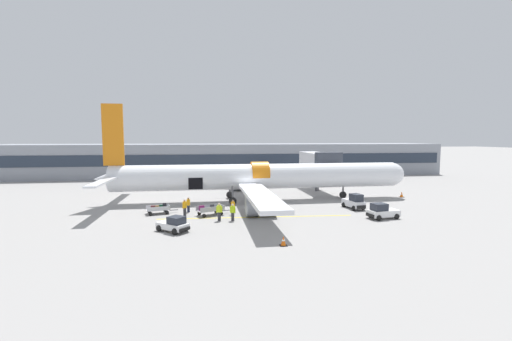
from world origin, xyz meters
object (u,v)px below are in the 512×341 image
at_px(baggage_tug_mid, 382,212).
at_px(baggage_cart_loading, 210,210).
at_px(ground_crew_helper, 188,204).
at_px(ground_crew_marshal, 233,207).
at_px(ground_crew_loader_a, 248,203).
at_px(airplane, 255,177).
at_px(ground_crew_supervisor, 219,211).
at_px(ground_crew_driver, 185,207).
at_px(ground_crew_loader_b, 233,212).
at_px(baggage_tug_lead, 174,225).
at_px(baggage_tug_rear, 354,202).
at_px(baggage_cart_queued, 159,209).

height_order(baggage_tug_mid, baggage_cart_loading, baggage_tug_mid).
bearing_deg(ground_crew_helper, ground_crew_marshal, -22.44).
bearing_deg(ground_crew_loader_a, airplane, 74.69).
distance_m(baggage_tug_mid, ground_crew_loader_a, 14.03).
bearing_deg(ground_crew_supervisor, baggage_cart_loading, 107.58).
bearing_deg(ground_crew_driver, ground_crew_loader_b, -31.25).
xyz_separation_m(baggage_tug_lead, ground_crew_supervisor, (4.07, 3.27, 0.34)).
relative_size(baggage_cart_loading, ground_crew_supervisor, 2.05).
distance_m(ground_crew_helper, ground_crew_marshal, 5.08).
xyz_separation_m(baggage_tug_mid, ground_crew_helper, (-19.39, 5.91, 0.19)).
distance_m(ground_crew_loader_a, ground_crew_loader_b, 4.77).
xyz_separation_m(airplane, baggage_tug_rear, (10.50, -6.58, -2.29)).
bearing_deg(baggage_cart_queued, ground_crew_loader_b, -29.93).
xyz_separation_m(baggage_tug_lead, baggage_tug_mid, (20.31, 1.78, 0.08)).
relative_size(ground_crew_loader_a, ground_crew_marshal, 1.05).
bearing_deg(ground_crew_driver, baggage_cart_queued, 152.41).
bearing_deg(ground_crew_marshal, ground_crew_loader_b, -95.29).
relative_size(baggage_tug_rear, baggage_cart_queued, 0.97).
distance_m(baggage_tug_mid, baggage_cart_queued, 23.19).
xyz_separation_m(baggage_tug_mid, ground_crew_loader_b, (-14.93, 1.31, 0.22)).
distance_m(baggage_tug_lead, baggage_tug_mid, 20.38).
bearing_deg(ground_crew_helper, baggage_tug_lead, -96.83).
bearing_deg(baggage_cart_loading, ground_crew_loader_a, 20.04).
distance_m(baggage_cart_queued, ground_crew_supervisor, 7.53).
height_order(baggage_tug_lead, ground_crew_loader_a, ground_crew_loader_a).
relative_size(baggage_tug_lead, ground_crew_loader_a, 1.83).
bearing_deg(ground_crew_marshal, airplane, 65.43).
xyz_separation_m(baggage_tug_mid, baggage_tug_rear, (-0.74, 4.93, 0.07)).
bearing_deg(ground_crew_loader_b, baggage_tug_lead, -150.12).
height_order(baggage_tug_mid, ground_crew_loader_a, ground_crew_loader_a).
xyz_separation_m(ground_crew_loader_b, ground_crew_driver, (-4.75, 2.88, 0.03)).
xyz_separation_m(baggage_cart_queued, ground_crew_driver, (2.81, -1.47, 0.45)).
bearing_deg(baggage_cart_queued, ground_crew_helper, 4.67).
bearing_deg(airplane, ground_crew_supervisor, -116.49).
bearing_deg(baggage_cart_queued, ground_crew_loader_a, -0.34).
bearing_deg(baggage_tug_mid, ground_crew_marshal, 164.86).
bearing_deg(baggage_tug_rear, ground_crew_loader_a, 176.84).
distance_m(baggage_tug_lead, ground_crew_marshal, 8.04).
bearing_deg(airplane, baggage_cart_loading, -127.99).
relative_size(baggage_tug_lead, baggage_tug_rear, 0.92).
distance_m(baggage_cart_queued, ground_crew_helper, 3.14).
bearing_deg(baggage_cart_queued, baggage_cart_loading, -16.25).
height_order(airplane, ground_crew_loader_a, airplane).
bearing_deg(baggage_tug_lead, ground_crew_helper, 83.17).
bearing_deg(baggage_tug_mid, ground_crew_helper, 163.03).
distance_m(baggage_tug_lead, ground_crew_supervisor, 5.24).
bearing_deg(baggage_cart_queued, baggage_tug_mid, -14.13).
bearing_deg(ground_crew_marshal, ground_crew_helper, 157.56).
bearing_deg(baggage_cart_loading, ground_crew_helper, 141.79).
relative_size(baggage_tug_lead, baggage_tug_mid, 0.91).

